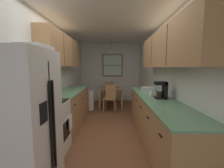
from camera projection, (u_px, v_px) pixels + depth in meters
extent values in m
plane|color=brown|center=(109.00, 121.00, 4.10)|extent=(12.00, 12.00, 0.00)
cube|color=silver|center=(59.00, 76.00, 3.97)|extent=(0.10, 9.00, 2.55)
cube|color=silver|center=(159.00, 76.00, 3.94)|extent=(0.10, 9.00, 2.55)
cube|color=silver|center=(111.00, 72.00, 6.59)|extent=(4.40, 0.10, 2.55)
cube|color=white|center=(108.00, 25.00, 3.81)|extent=(4.40, 9.00, 0.08)
cube|color=white|center=(21.00, 122.00, 1.73)|extent=(0.70, 0.78, 1.70)
cube|color=black|center=(51.00, 126.00, 1.73)|extent=(0.01, 0.01, 1.53)
cube|color=black|center=(51.00, 128.00, 1.69)|extent=(0.02, 0.02, 1.09)
cube|color=black|center=(54.00, 125.00, 1.77)|extent=(0.02, 0.02, 1.09)
cube|color=black|center=(44.00, 113.00, 1.54)|extent=(0.01, 0.15, 0.22)
cube|color=beige|center=(47.00, 81.00, 1.62)|extent=(0.01, 0.05, 0.07)
cube|color=white|center=(44.00, 71.00, 1.54)|extent=(0.01, 0.04, 0.05)
cube|color=white|center=(48.00, 129.00, 2.50)|extent=(0.62, 0.65, 0.90)
cube|color=black|center=(66.00, 131.00, 2.50)|extent=(0.01, 0.45, 0.30)
cube|color=silver|center=(67.00, 119.00, 2.48)|extent=(0.02, 0.52, 0.02)
cube|color=black|center=(46.00, 103.00, 2.45)|extent=(0.59, 0.61, 0.02)
cube|color=white|center=(29.00, 97.00, 2.45)|extent=(0.06, 0.65, 0.20)
cylinder|color=#2D2D2D|center=(33.00, 104.00, 2.31)|extent=(0.15, 0.15, 0.01)
cylinder|color=#2D2D2D|center=(42.00, 100.00, 2.59)|extent=(0.15, 0.15, 0.01)
cylinder|color=#2D2D2D|center=(51.00, 104.00, 2.31)|extent=(0.15, 0.15, 0.01)
cylinder|color=#2D2D2D|center=(58.00, 100.00, 2.59)|extent=(0.15, 0.15, 0.01)
cube|color=white|center=(36.00, 56.00, 2.37)|extent=(0.38, 0.59, 0.35)
cube|color=black|center=(47.00, 56.00, 2.31)|extent=(0.01, 0.36, 0.22)
cube|color=#2D2D33|center=(53.00, 57.00, 2.57)|extent=(0.01, 0.12, 0.22)
cube|color=#A87A4C|center=(70.00, 108.00, 3.86)|extent=(0.60, 2.06, 0.87)
cube|color=#60936B|center=(70.00, 91.00, 3.81)|extent=(0.63, 2.08, 0.03)
cube|color=black|center=(75.00, 105.00, 3.14)|extent=(0.02, 0.10, 0.01)
cube|color=black|center=(82.00, 98.00, 3.83)|extent=(0.02, 0.10, 0.01)
cube|color=black|center=(87.00, 93.00, 4.51)|extent=(0.02, 0.10, 0.01)
cube|color=#A87A4C|center=(62.00, 51.00, 3.65)|extent=(0.32, 2.16, 0.75)
cube|color=#2D2319|center=(64.00, 49.00, 3.29)|extent=(0.01, 0.01, 0.69)
cube|color=#2D2319|center=(73.00, 53.00, 4.00)|extent=(0.01, 0.01, 0.69)
cube|color=#A87A4C|center=(156.00, 120.00, 2.99)|extent=(0.60, 3.13, 0.87)
cube|color=#60936B|center=(156.00, 98.00, 2.94)|extent=(0.63, 3.15, 0.03)
cube|color=black|center=(160.00, 135.00, 1.72)|extent=(0.02, 0.10, 0.01)
cube|color=black|center=(148.00, 117.00, 2.34)|extent=(0.02, 0.10, 0.01)
cube|color=black|center=(141.00, 107.00, 2.96)|extent=(0.02, 0.10, 0.01)
cube|color=black|center=(136.00, 100.00, 3.58)|extent=(0.02, 0.10, 0.01)
cube|color=black|center=(133.00, 95.00, 4.21)|extent=(0.02, 0.10, 0.01)
cube|color=#A87A4C|center=(166.00, 49.00, 2.78)|extent=(0.32, 2.83, 0.70)
cube|color=#2D2319|center=(167.00, 45.00, 2.32)|extent=(0.01, 0.01, 0.64)
cube|color=#2D2319|center=(151.00, 51.00, 3.24)|extent=(0.01, 0.01, 0.64)
cube|color=#A87F51|center=(111.00, 88.00, 5.60)|extent=(0.87, 0.80, 0.03)
cube|color=#A87F51|center=(100.00, 100.00, 5.27)|extent=(0.06, 0.06, 0.69)
cube|color=#A87F51|center=(122.00, 100.00, 5.27)|extent=(0.06, 0.06, 0.69)
cube|color=#A87F51|center=(101.00, 96.00, 6.02)|extent=(0.06, 0.06, 0.69)
cube|color=#A87F51|center=(121.00, 96.00, 6.01)|extent=(0.06, 0.06, 0.69)
cube|color=#A87A4C|center=(110.00, 99.00, 4.95)|extent=(0.45, 0.45, 0.04)
cube|color=#A87A4C|center=(111.00, 91.00, 5.11)|extent=(0.37, 0.08, 0.45)
cylinder|color=#A87A4C|center=(115.00, 107.00, 4.77)|extent=(0.04, 0.04, 0.43)
cylinder|color=#A87A4C|center=(104.00, 107.00, 4.83)|extent=(0.04, 0.04, 0.43)
cylinder|color=#A87A4C|center=(116.00, 104.00, 5.13)|extent=(0.04, 0.04, 0.43)
cylinder|color=#A87A4C|center=(106.00, 104.00, 5.18)|extent=(0.04, 0.04, 0.43)
cube|color=#A87A4C|center=(109.00, 92.00, 6.31)|extent=(0.45, 0.45, 0.04)
cube|color=#A87A4C|center=(110.00, 87.00, 6.10)|extent=(0.37, 0.08, 0.45)
cylinder|color=#A87A4C|center=(105.00, 96.00, 6.49)|extent=(0.04, 0.04, 0.43)
cylinder|color=#A87A4C|center=(113.00, 96.00, 6.53)|extent=(0.04, 0.04, 0.43)
cylinder|color=#A87A4C|center=(105.00, 98.00, 6.13)|extent=(0.04, 0.04, 0.43)
cylinder|color=#A87A4C|center=(114.00, 98.00, 6.18)|extent=(0.04, 0.04, 0.43)
cylinder|color=black|center=(111.00, 45.00, 5.42)|extent=(0.01, 0.01, 0.44)
cone|color=beige|center=(111.00, 52.00, 5.45)|extent=(0.25, 0.25, 0.10)
sphere|color=white|center=(111.00, 52.00, 5.45)|extent=(0.06, 0.06, 0.06)
cube|color=brown|center=(113.00, 65.00, 6.48)|extent=(0.88, 0.04, 0.96)
cube|color=#B2D1B7|center=(113.00, 65.00, 6.47)|extent=(0.80, 0.01, 0.88)
cube|color=brown|center=(113.00, 65.00, 6.46)|extent=(0.80, 0.02, 0.03)
cylinder|color=silver|center=(90.00, 100.00, 5.20)|extent=(0.28, 0.28, 0.68)
cylinder|color=red|center=(56.00, 94.00, 2.91)|extent=(0.10, 0.10, 0.15)
cylinder|color=white|center=(56.00, 90.00, 2.90)|extent=(0.10, 0.10, 0.02)
cube|color=white|center=(71.00, 123.00, 2.65)|extent=(0.02, 0.16, 0.24)
cube|color=black|center=(160.00, 98.00, 2.83)|extent=(0.22, 0.18, 0.02)
cube|color=black|center=(165.00, 90.00, 2.81)|extent=(0.06, 0.18, 0.32)
cube|color=black|center=(161.00, 83.00, 2.80)|extent=(0.22, 0.18, 0.06)
cylinder|color=#331E14|center=(159.00, 94.00, 2.82)|extent=(0.11, 0.11, 0.11)
cylinder|color=white|center=(151.00, 93.00, 3.15)|extent=(0.08, 0.08, 0.09)
torus|color=white|center=(154.00, 93.00, 3.15)|extent=(0.05, 0.01, 0.05)
cube|color=silver|center=(148.00, 89.00, 3.68)|extent=(0.28, 0.34, 0.10)
cylinder|color=#4C7299|center=(108.00, 87.00, 5.56)|extent=(0.21, 0.21, 0.06)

